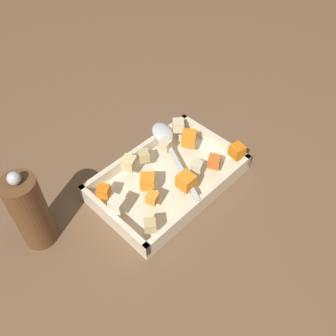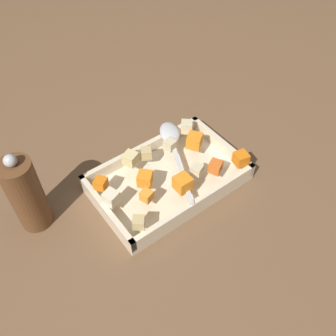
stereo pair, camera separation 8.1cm
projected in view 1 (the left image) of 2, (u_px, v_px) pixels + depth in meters
name	position (u px, v px, depth m)	size (l,w,h in m)	color
ground_plane	(167.00, 190.00, 0.84)	(4.00, 4.00, 0.00)	brown
baking_dish	(168.00, 180.00, 0.84)	(0.34, 0.21, 0.05)	beige
carrot_chunk_center	(237.00, 151.00, 0.84)	(0.03, 0.03, 0.03)	orange
carrot_chunk_corner_nw	(214.00, 161.00, 0.82)	(0.03, 0.03, 0.03)	orange
carrot_chunk_back_center	(148.00, 181.00, 0.78)	(0.03, 0.03, 0.03)	orange
carrot_chunk_far_left	(189.00, 138.00, 0.87)	(0.03, 0.03, 0.03)	orange
carrot_chunk_near_right	(104.00, 191.00, 0.77)	(0.02, 0.02, 0.02)	orange
carrot_chunk_corner_sw	(186.00, 181.00, 0.78)	(0.03, 0.03, 0.03)	orange
carrot_chunk_far_right	(152.00, 198.00, 0.76)	(0.02, 0.02, 0.02)	orange
potato_chunk_heap_side	(150.00, 225.00, 0.71)	(0.02, 0.02, 0.02)	tan
potato_chunk_front_center	(117.00, 204.00, 0.74)	(0.03, 0.03, 0.03)	beige
potato_chunk_corner_se	(145.00, 155.00, 0.84)	(0.02, 0.02, 0.02)	tan
potato_chunk_rim_edge	(197.00, 167.00, 0.81)	(0.02, 0.02, 0.02)	beige
potato_chunk_under_handle	(129.00, 163.00, 0.82)	(0.03, 0.03, 0.03)	#E0CC89
potato_chunk_heap_top	(178.00, 125.00, 0.90)	(0.03, 0.03, 0.03)	beige
potato_chunk_mid_left	(165.00, 145.00, 0.86)	(0.02, 0.02, 0.02)	beige
serving_spoon	(164.00, 137.00, 0.88)	(0.13, 0.24, 0.02)	silver
pepper_mill	(30.00, 212.00, 0.69)	(0.07, 0.07, 0.20)	brown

